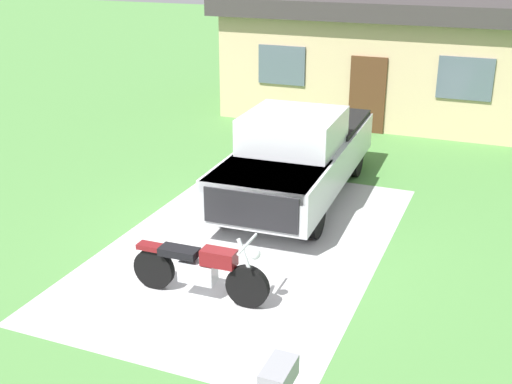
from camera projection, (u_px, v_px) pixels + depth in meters
The scene contains 5 objects.
ground_plane at pixel (249, 245), 11.54m from camera, with size 80.00×80.00×0.00m, color #4D8440.
driveway_pad at pixel (249, 245), 11.54m from camera, with size 4.59×7.48×0.01m, color #B5B5B5.
motorcycle at pixel (200, 269), 9.70m from camera, with size 2.21×0.70×1.09m.
pickup_truck at pixel (299, 153), 13.40m from camera, with size 2.20×5.69×1.90m.
neighbor_house at pixel (388, 54), 19.80m from camera, with size 9.60×5.60×3.50m.
Camera 1 is at (4.05, -9.59, 5.08)m, focal length 45.66 mm.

